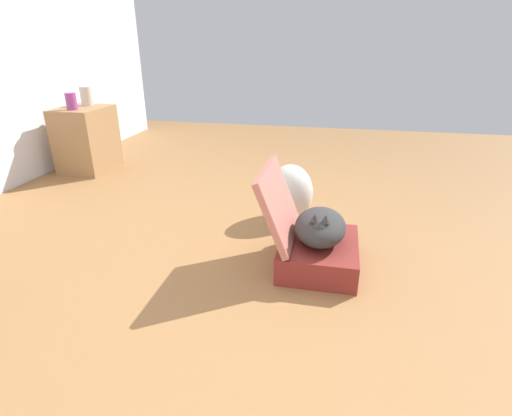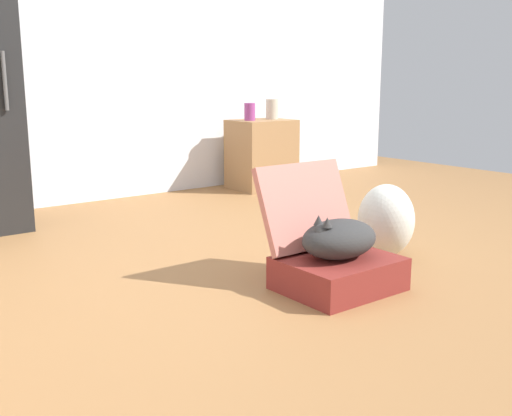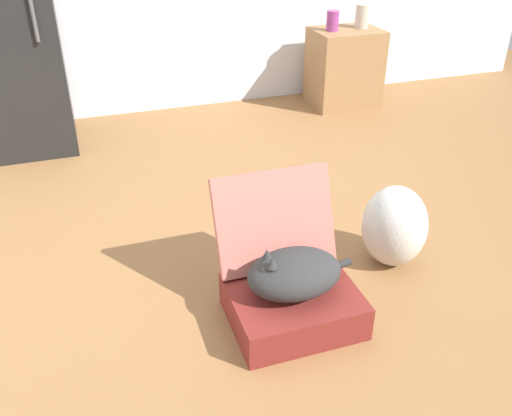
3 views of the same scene
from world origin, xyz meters
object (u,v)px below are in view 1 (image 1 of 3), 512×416
suitcase_base (318,253)px  plastic_bag_white (290,192)px  side_table (87,139)px  cat (320,227)px  vase_tall (71,101)px  vase_short (86,96)px

suitcase_base → plastic_bag_white: (0.61, 0.24, 0.12)m
plastic_bag_white → side_table: size_ratio=0.66×
plastic_bag_white → side_table: side_table is taller
cat → vase_tall: (1.26, 2.35, 0.44)m
vase_tall → vase_short: 0.27m
cat → side_table: side_table is taller
suitcase_base → vase_tall: bearing=62.0°
vase_short → suitcase_base: bearing=-122.6°
side_table → vase_tall: size_ratio=4.07×
plastic_bag_white → vase_tall: (0.64, 2.10, 0.48)m
plastic_bag_white → side_table: 2.24m
suitcase_base → vase_tall: vase_tall is taller
suitcase_base → vase_tall: 2.73m
suitcase_base → vase_short: bearing=57.4°
cat → plastic_bag_white: bearing=21.7°
cat → side_table: 2.73m
vase_tall → vase_short: size_ratio=0.84×
cat → side_table: (1.39, 2.35, 0.06)m
plastic_bag_white → cat: bearing=-158.3°
cat → plastic_bag_white: plastic_bag_white is taller
vase_tall → suitcase_base: bearing=-118.0°
cat → plastic_bag_white: (0.62, 0.24, -0.05)m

